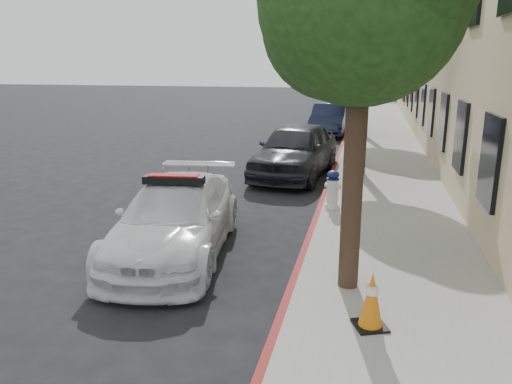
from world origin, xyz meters
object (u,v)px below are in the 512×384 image
at_px(police_car, 176,218).
at_px(parked_car_far, 329,119).
at_px(parked_car_mid, 295,150).
at_px(traffic_cone, 371,300).
at_px(fire_hydrant, 333,190).

distance_m(police_car, parked_car_far, 16.40).
distance_m(parked_car_mid, traffic_cone, 9.42).
bearing_deg(traffic_cone, parked_car_mid, 104.25).
distance_m(police_car, parked_car_mid, 7.01).
xyz_separation_m(parked_car_far, fire_hydrant, (1.15, -13.26, -0.15)).
relative_size(parked_car_mid, traffic_cone, 6.37).
relative_size(police_car, parked_car_mid, 1.00).
distance_m(parked_car_far, fire_hydrant, 13.31).
bearing_deg(traffic_cone, police_car, 147.77).
xyz_separation_m(police_car, fire_hydrant, (2.64, 3.07, -0.09)).
xyz_separation_m(parked_car_mid, fire_hydrant, (1.43, -3.83, -0.24)).
relative_size(police_car, traffic_cone, 6.36).
distance_m(parked_car_mid, parked_car_far, 9.43).
bearing_deg(fire_hydrant, parked_car_mid, 133.09).
relative_size(police_car, parked_car_far, 1.08).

